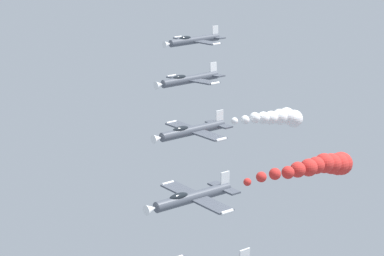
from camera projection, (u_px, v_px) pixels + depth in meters
name	position (u px, v px, depth m)	size (l,w,h in m)	color
airplane_left_inner	(192.00, 197.00, 86.91)	(9.57, 10.35, 2.33)	#474C56
smoke_trail_left_inner	(326.00, 165.00, 105.35)	(8.60, 23.92, 6.30)	red
airplane_right_inner	(192.00, 131.00, 103.19)	(9.56, 10.35, 2.32)	#474C56
smoke_trail_right_inner	(280.00, 117.00, 113.24)	(3.06, 12.97, 3.61)	white
airplane_left_outer	(189.00, 79.00, 118.13)	(9.56, 10.35, 2.37)	#474C56
airplane_right_outer	(194.00, 40.00, 133.19)	(9.57, 10.35, 2.33)	#474C56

